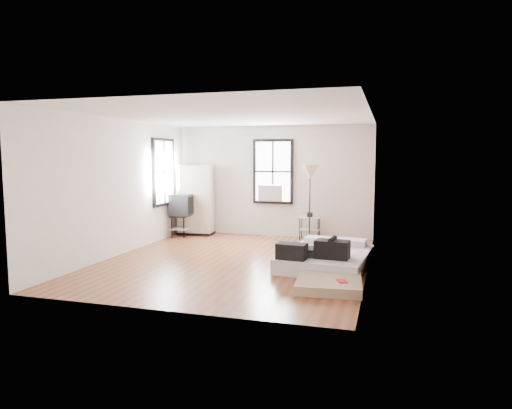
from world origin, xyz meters
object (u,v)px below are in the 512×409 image
(mattress_bare, at_px, (329,271))
(side_table, at_px, (310,221))
(floor_lamp, at_px, (310,176))
(mattress_main, at_px, (326,257))
(wardrobe, at_px, (196,200))
(tv_stand, at_px, (183,206))

(mattress_bare, bearing_deg, side_table, 99.68)
(mattress_bare, relative_size, floor_lamp, 1.06)
(mattress_main, height_order, floor_lamp, floor_lamp)
(wardrobe, height_order, tv_stand, wardrobe)
(mattress_main, xyz_separation_m, side_table, (-0.74, 2.66, 0.27))
(floor_lamp, height_order, tv_stand, floor_lamp)
(side_table, bearing_deg, mattress_bare, -75.36)
(mattress_main, bearing_deg, wardrobe, 150.74)
(side_table, distance_m, tv_stand, 3.25)
(floor_lamp, bearing_deg, tv_stand, -179.48)
(mattress_bare, relative_size, side_table, 2.93)
(mattress_bare, xyz_separation_m, tv_stand, (-4.13, 3.09, 0.66))
(side_table, bearing_deg, tv_stand, -172.66)
(mattress_bare, xyz_separation_m, side_table, (-0.92, 3.50, 0.33))
(wardrobe, bearing_deg, mattress_bare, -45.84)
(mattress_main, bearing_deg, floor_lamp, 112.30)
(mattress_main, height_order, tv_stand, tv_stand)
(mattress_bare, xyz_separation_m, floor_lamp, (-0.86, 3.12, 1.46))
(tv_stand, bearing_deg, mattress_bare, -40.59)
(tv_stand, bearing_deg, floor_lamp, -3.24)
(wardrobe, xyz_separation_m, floor_lamp, (3.05, -0.31, 0.69))
(side_table, height_order, floor_lamp, floor_lamp)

